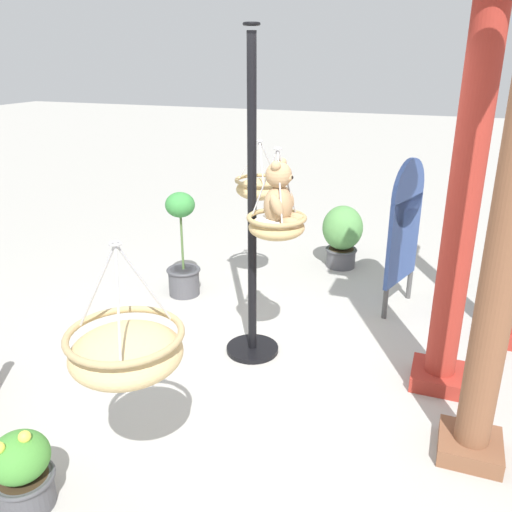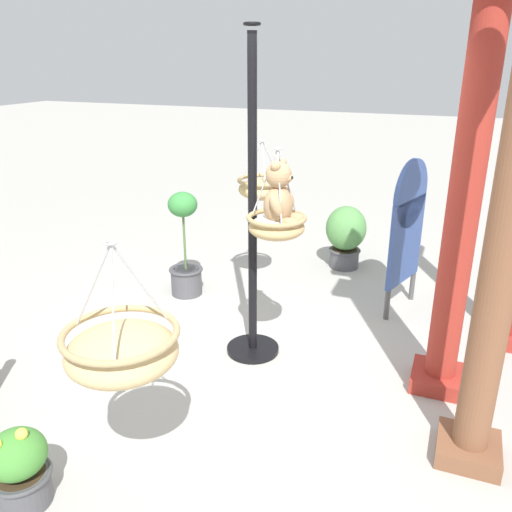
% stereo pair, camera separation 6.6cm
% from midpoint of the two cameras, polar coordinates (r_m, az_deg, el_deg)
% --- Properties ---
extents(ground_plane, '(40.00, 40.00, 0.00)m').
position_cam_midpoint_polar(ground_plane, '(4.46, -1.75, -11.26)').
color(ground_plane, '#ADAAA3').
extents(display_pole_central, '(0.44, 0.44, 2.57)m').
position_cam_midpoint_polar(display_pole_central, '(4.24, -0.86, -0.66)').
color(display_pole_central, black).
rests_on(display_pole_central, ground).
extents(hanging_basket_with_teddy, '(0.44, 0.44, 0.66)m').
position_cam_midpoint_polar(hanging_basket_with_teddy, '(3.89, 1.74, 3.35)').
color(hanging_basket_with_teddy, tan).
extents(teddy_bear, '(0.33, 0.30, 0.49)m').
position_cam_midpoint_polar(teddy_bear, '(3.83, 2.11, 6.27)').
color(teddy_bear, tan).
extents(hanging_basket_left_high, '(0.49, 0.49, 0.57)m').
position_cam_midpoint_polar(hanging_basket_left_high, '(5.23, 0.03, 7.37)').
color(hanging_basket_left_high, tan).
extents(hanging_basket_right_low, '(0.60, 0.60, 0.71)m').
position_cam_midpoint_polar(hanging_basket_right_low, '(2.79, -14.45, -9.81)').
color(hanging_basket_right_low, tan).
extents(greenhouse_pillar_left, '(0.42, 0.42, 2.86)m').
position_cam_midpoint_polar(greenhouse_pillar_left, '(3.85, 20.82, 4.63)').
color(greenhouse_pillar_left, '#9E2D23').
rests_on(greenhouse_pillar_left, ground).
extents(greenhouse_pillar_far_back, '(0.40, 0.40, 3.09)m').
position_cam_midpoint_polar(greenhouse_pillar_far_back, '(3.12, 24.94, 2.64)').
color(greenhouse_pillar_far_back, brown).
rests_on(greenhouse_pillar_far_back, ground).
extents(potted_plant_fern_front, '(0.35, 0.35, 1.10)m').
position_cam_midpoint_polar(potted_plant_fern_front, '(5.48, -8.24, 0.46)').
color(potted_plant_fern_front, '#4C4C51').
rests_on(potted_plant_fern_front, ground).
extents(potted_plant_flowering_red, '(0.34, 0.34, 0.51)m').
position_cam_midpoint_polar(potted_plant_flowering_red, '(3.39, -24.36, -20.29)').
color(potted_plant_flowering_red, '#4C4C51').
rests_on(potted_plant_flowering_red, ground).
extents(potted_plant_small_succulent, '(0.47, 0.47, 0.74)m').
position_cam_midpoint_polar(potted_plant_small_succulent, '(6.27, 8.95, 2.35)').
color(potted_plant_small_succulent, '#4C4C51').
rests_on(potted_plant_small_succulent, ground).
extents(display_sign_board, '(0.63, 0.23, 1.49)m').
position_cam_midpoint_polar(display_sign_board, '(5.18, 15.37, 3.46)').
color(display_sign_board, '#334C8C').
rests_on(display_sign_board, ground).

